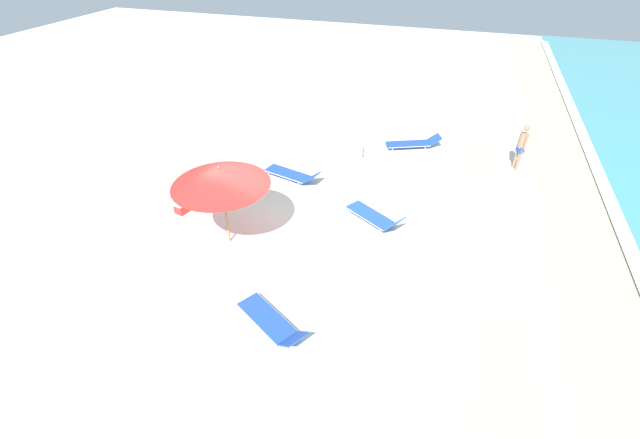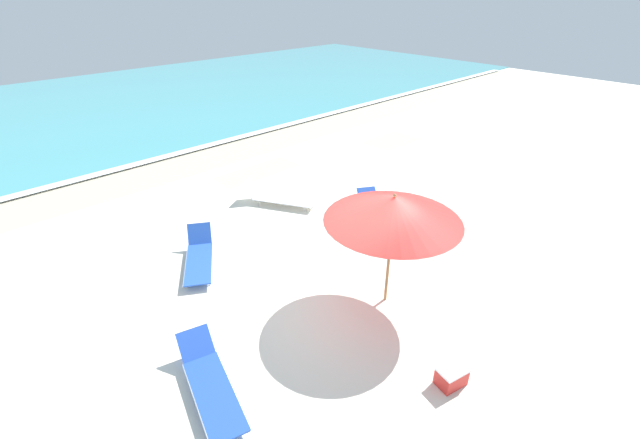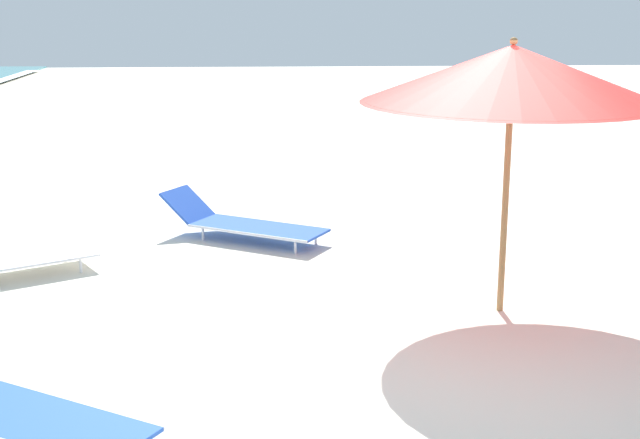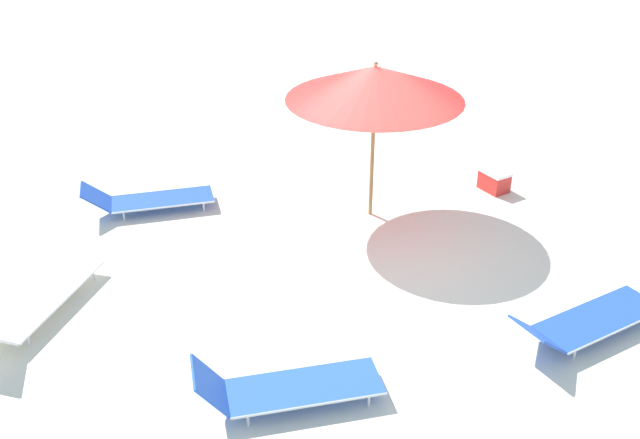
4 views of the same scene
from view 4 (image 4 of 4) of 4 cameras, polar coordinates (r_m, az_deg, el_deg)
ground_plane at (r=10.72m, az=5.04°, el=-2.77°), size 60.00×60.00×0.16m
beach_umbrella at (r=10.77m, az=4.43°, el=10.82°), size 2.70×2.70×2.53m
sun_lounger_under_umbrella at (r=11.95m, az=-13.59°, el=1.63°), size 1.57×2.09×0.53m
sun_lounger_beside_umbrella at (r=7.92m, az=-2.85°, el=-13.20°), size 1.58×2.04×0.63m
sun_lounger_near_water_right at (r=9.41m, az=20.55°, el=-7.62°), size 1.13×2.27×0.53m
sun_lounger_mid_beach_solo at (r=9.81m, az=-21.94°, el=-6.28°), size 1.66×2.28×0.59m
cooler_box at (r=12.66m, az=13.77°, el=3.07°), size 0.57×0.46×0.37m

